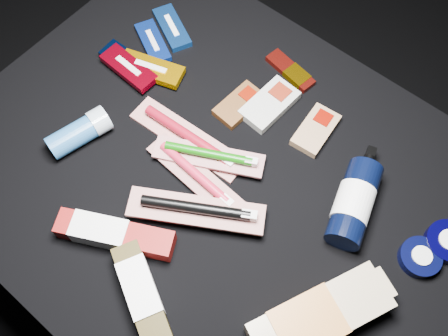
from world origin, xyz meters
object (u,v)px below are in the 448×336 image
Objects in this scene: deodorant_stick at (80,132)px; toothpaste_carton_red at (110,233)px; lotion_bottle at (354,203)px; bodywash_bottle at (317,319)px.

toothpaste_carton_red is at bearing -15.00° from deodorant_stick.
lotion_bottle is 1.57× the size of deodorant_stick.
lotion_bottle is 0.43m from toothpaste_carton_red.
bodywash_bottle is (0.06, -0.20, -0.01)m from lotion_bottle.
bodywash_bottle is 1.22× the size of toothpaste_carton_red.
lotion_bottle is at bearing 37.75° from deodorant_stick.
lotion_bottle is 0.52m from deodorant_stick.
lotion_bottle is 1.00× the size of toothpaste_carton_red.
bodywash_bottle is at bearing -89.47° from lotion_bottle.
lotion_bottle reaches higher than bodywash_bottle.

